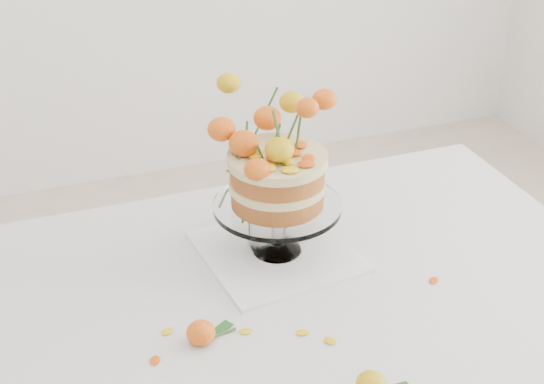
{
  "coord_description": "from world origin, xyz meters",
  "views": [
    {
      "loc": [
        -0.45,
        -1.16,
        1.71
      ],
      "look_at": [
        0.02,
        0.14,
        0.91
      ],
      "focal_mm": 50.0,
      "sensor_mm": 36.0,
      "label": 1
    }
  ],
  "objects": [
    {
      "name": "loose_rose_far",
      "position": [
        -0.21,
        -0.1,
        0.78
      ],
      "size": [
        0.1,
        0.05,
        0.05
      ],
      "rotation": [
        0.0,
        0.0,
        0.16
      ],
      "color": "red",
      "rests_on": "table"
    },
    {
      "name": "stray_petal_f",
      "position": [
        0.3,
        -0.08,
        0.76
      ],
      "size": [
        0.03,
        0.02,
        0.0
      ],
      "primitive_type": "ellipsoid",
      "color": "yellow",
      "rests_on": "table"
    },
    {
      "name": "napkin",
      "position": [
        0.03,
        0.13,
        0.76
      ],
      "size": [
        0.35,
        0.35,
        0.01
      ],
      "primitive_type": "cube",
      "rotation": [
        0.0,
        0.0,
        0.11
      ],
      "color": "white",
      "rests_on": "table"
    },
    {
      "name": "cake_stand",
      "position": [
        0.03,
        0.13,
        0.93
      ],
      "size": [
        0.27,
        0.27,
        0.25
      ],
      "rotation": [
        0.0,
        0.0,
        0.05
      ],
      "color": "white",
      "rests_on": "napkin"
    },
    {
      "name": "rose_vase",
      "position": [
        0.01,
        0.16,
        1.0
      ],
      "size": [
        0.31,
        0.31,
        0.42
      ],
      "rotation": [
        0.0,
        0.0,
        -0.13
      ],
      "color": "white",
      "rests_on": "table"
    },
    {
      "name": "stray_petal_b",
      "position": [
        -0.02,
        -0.14,
        0.76
      ],
      "size": [
        0.03,
        0.02,
        0.0
      ],
      "primitive_type": "ellipsoid",
      "color": "yellow",
      "rests_on": "table"
    },
    {
      "name": "loose_rose_near",
      "position": [
        0.03,
        -0.33,
        0.78
      ],
      "size": [
        0.09,
        0.06,
        0.05
      ],
      "rotation": [
        0.0,
        0.0,
        -0.43
      ],
      "color": "yellow",
      "rests_on": "table"
    },
    {
      "name": "stray_petal_e",
      "position": [
        -0.3,
        -0.12,
        0.76
      ],
      "size": [
        0.03,
        0.02,
        0.0
      ],
      "primitive_type": "ellipsoid",
      "color": "yellow",
      "rests_on": "table"
    },
    {
      "name": "stray_petal_a",
      "position": [
        -0.12,
        -0.1,
        0.76
      ],
      "size": [
        0.03,
        0.02,
        0.0
      ],
      "primitive_type": "ellipsoid",
      "color": "yellow",
      "rests_on": "table"
    },
    {
      "name": "table",
      "position": [
        0.0,
        0.0,
        0.67
      ],
      "size": [
        1.43,
        0.93,
        0.76
      ],
      "color": "tan",
      "rests_on": "ground"
    },
    {
      "name": "stray_petal_d",
      "position": [
        -0.26,
        -0.05,
        0.76
      ],
      "size": [
        0.03,
        0.02,
        0.0
      ],
      "primitive_type": "ellipsoid",
      "color": "yellow",
      "rests_on": "table"
    },
    {
      "name": "stray_petal_c",
      "position": [
        0.02,
        -0.18,
        0.76
      ],
      "size": [
        0.03,
        0.02,
        0.0
      ],
      "primitive_type": "ellipsoid",
      "color": "yellow",
      "rests_on": "table"
    }
  ]
}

